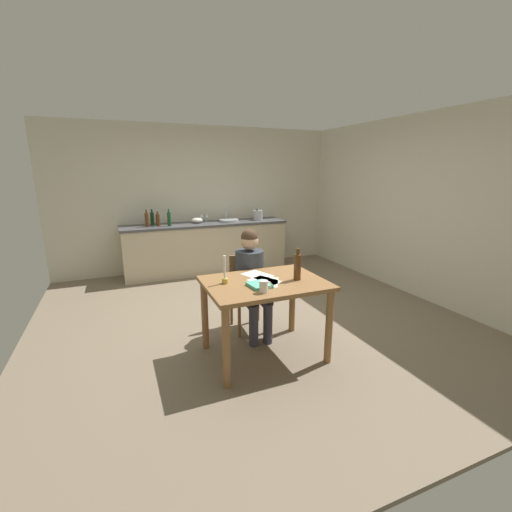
{
  "coord_description": "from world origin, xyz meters",
  "views": [
    {
      "loc": [
        -1.49,
        -3.7,
        1.82
      ],
      "look_at": [
        -0.02,
        -0.16,
        0.85
      ],
      "focal_mm": 23.8,
      "sensor_mm": 36.0,
      "label": 1
    }
  ],
  "objects_px": {
    "person_seated": "(251,276)",
    "bottle_wine_red": "(158,220)",
    "wine_bottle_on_table": "(297,267)",
    "wine_glass_by_kettle": "(202,216)",
    "candlestick": "(225,276)",
    "stovetop_kettle": "(258,215)",
    "coffee_mug": "(264,286)",
    "bottle_vinegar": "(152,219)",
    "dining_table": "(265,294)",
    "mixing_bowl": "(197,220)",
    "book_magazine": "(259,285)",
    "wine_glass_near_sink": "(207,216)",
    "bottle_sauce": "(169,219)",
    "chair_at_table": "(247,288)",
    "sink_unit": "(229,220)",
    "bottle_oil": "(147,220)"
  },
  "relations": [
    {
      "from": "candlestick",
      "to": "wine_glass_by_kettle",
      "type": "relative_size",
      "value": 1.75
    },
    {
      "from": "candlestick",
      "to": "wine_glass_by_kettle",
      "type": "height_order",
      "value": "wine_glass_by_kettle"
    },
    {
      "from": "book_magazine",
      "to": "bottle_vinegar",
      "type": "xyz_separation_m",
      "value": [
        -0.59,
        3.27,
        0.22
      ]
    },
    {
      "from": "coffee_mug",
      "to": "book_magazine",
      "type": "height_order",
      "value": "coffee_mug"
    },
    {
      "from": "wine_bottle_on_table",
      "to": "mixing_bowl",
      "type": "bearing_deg",
      "value": 94.26
    },
    {
      "from": "person_seated",
      "to": "bottle_wine_red",
      "type": "xyz_separation_m",
      "value": [
        -0.69,
        2.55,
        0.33
      ]
    },
    {
      "from": "sink_unit",
      "to": "wine_glass_near_sink",
      "type": "height_order",
      "value": "sink_unit"
    },
    {
      "from": "person_seated",
      "to": "bottle_sauce",
      "type": "height_order",
      "value": "person_seated"
    },
    {
      "from": "bottle_sauce",
      "to": "stovetop_kettle",
      "type": "relative_size",
      "value": 1.3
    },
    {
      "from": "candlestick",
      "to": "bottle_oil",
      "type": "relative_size",
      "value": 0.93
    },
    {
      "from": "coffee_mug",
      "to": "mixing_bowl",
      "type": "bearing_deg",
      "value": 86.63
    },
    {
      "from": "bottle_sauce",
      "to": "wine_glass_near_sink",
      "type": "distance_m",
      "value": 0.76
    },
    {
      "from": "chair_at_table",
      "to": "person_seated",
      "type": "height_order",
      "value": "person_seated"
    },
    {
      "from": "book_magazine",
      "to": "bottle_sauce",
      "type": "distance_m",
      "value": 3.15
    },
    {
      "from": "wine_glass_near_sink",
      "to": "wine_glass_by_kettle",
      "type": "distance_m",
      "value": 0.1
    },
    {
      "from": "sink_unit",
      "to": "mixing_bowl",
      "type": "relative_size",
      "value": 1.78
    },
    {
      "from": "mixing_bowl",
      "to": "chair_at_table",
      "type": "bearing_deg",
      "value": -89.91
    },
    {
      "from": "person_seated",
      "to": "wine_glass_by_kettle",
      "type": "xyz_separation_m",
      "value": [
        0.11,
        2.74,
        0.33
      ]
    },
    {
      "from": "wine_glass_by_kettle",
      "to": "wine_glass_near_sink",
      "type": "bearing_deg",
      "value": 0.0
    },
    {
      "from": "person_seated",
      "to": "bottle_wine_red",
      "type": "relative_size",
      "value": 4.85
    },
    {
      "from": "bottle_vinegar",
      "to": "bottle_wine_red",
      "type": "xyz_separation_m",
      "value": [
        0.08,
        -0.08,
        -0.01
      ]
    },
    {
      "from": "chair_at_table",
      "to": "coffee_mug",
      "type": "relative_size",
      "value": 7.29
    },
    {
      "from": "sink_unit",
      "to": "bottle_wine_red",
      "type": "distance_m",
      "value": 1.27
    },
    {
      "from": "wine_glass_near_sink",
      "to": "sink_unit",
      "type": "bearing_deg",
      "value": -21.15
    },
    {
      "from": "wine_bottle_on_table",
      "to": "stovetop_kettle",
      "type": "relative_size",
      "value": 1.42
    },
    {
      "from": "stovetop_kettle",
      "to": "book_magazine",
      "type": "bearing_deg",
      "value": -112.57
    },
    {
      "from": "dining_table",
      "to": "wine_glass_by_kettle",
      "type": "distance_m",
      "value": 3.28
    },
    {
      "from": "stovetop_kettle",
      "to": "dining_table",
      "type": "bearing_deg",
      "value": -111.67
    },
    {
      "from": "chair_at_table",
      "to": "bottle_sauce",
      "type": "distance_m",
      "value": 2.46
    },
    {
      "from": "bottle_oil",
      "to": "wine_glass_near_sink",
      "type": "xyz_separation_m",
      "value": [
        1.07,
        0.2,
        -0.01
      ]
    },
    {
      "from": "bottle_oil",
      "to": "stovetop_kettle",
      "type": "relative_size",
      "value": 1.31
    },
    {
      "from": "chair_at_table",
      "to": "book_magazine",
      "type": "distance_m",
      "value": 0.87
    },
    {
      "from": "bottle_vinegar",
      "to": "mixing_bowl",
      "type": "distance_m",
      "value": 0.78
    },
    {
      "from": "stovetop_kettle",
      "to": "wine_glass_by_kettle",
      "type": "height_order",
      "value": "stovetop_kettle"
    },
    {
      "from": "bottle_wine_red",
      "to": "bottle_sauce",
      "type": "height_order",
      "value": "bottle_sauce"
    },
    {
      "from": "wine_glass_by_kettle",
      "to": "chair_at_table",
      "type": "bearing_deg",
      "value": -92.3
    },
    {
      "from": "stovetop_kettle",
      "to": "wine_glass_near_sink",
      "type": "distance_m",
      "value": 0.97
    },
    {
      "from": "bottle_wine_red",
      "to": "person_seated",
      "type": "bearing_deg",
      "value": -74.97
    },
    {
      "from": "candlestick",
      "to": "bottle_sauce",
      "type": "relative_size",
      "value": 0.94
    },
    {
      "from": "sink_unit",
      "to": "bottle_vinegar",
      "type": "relative_size",
      "value": 1.29
    },
    {
      "from": "coffee_mug",
      "to": "bottle_vinegar",
      "type": "bearing_deg",
      "value": 99.44
    },
    {
      "from": "wine_bottle_on_table",
      "to": "wine_glass_by_kettle",
      "type": "bearing_deg",
      "value": 92.3
    },
    {
      "from": "dining_table",
      "to": "bottle_vinegar",
      "type": "xyz_separation_m",
      "value": [
        -0.7,
        3.15,
        0.36
      ]
    },
    {
      "from": "coffee_mug",
      "to": "dining_table",
      "type": "bearing_deg",
      "value": 65.02
    },
    {
      "from": "mixing_bowl",
      "to": "stovetop_kettle",
      "type": "xyz_separation_m",
      "value": [
        1.16,
        -0.06,
        0.05
      ]
    },
    {
      "from": "dining_table",
      "to": "stovetop_kettle",
      "type": "height_order",
      "value": "stovetop_kettle"
    },
    {
      "from": "coffee_mug",
      "to": "bottle_oil",
      "type": "xyz_separation_m",
      "value": [
        -0.67,
        3.33,
        0.19
      ]
    },
    {
      "from": "wine_glass_by_kettle",
      "to": "dining_table",
      "type": "bearing_deg",
      "value": -93.2
    },
    {
      "from": "book_magazine",
      "to": "wine_glass_near_sink",
      "type": "bearing_deg",
      "value": 76.36
    },
    {
      "from": "chair_at_table",
      "to": "dining_table",
      "type": "bearing_deg",
      "value": -96.64
    }
  ]
}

